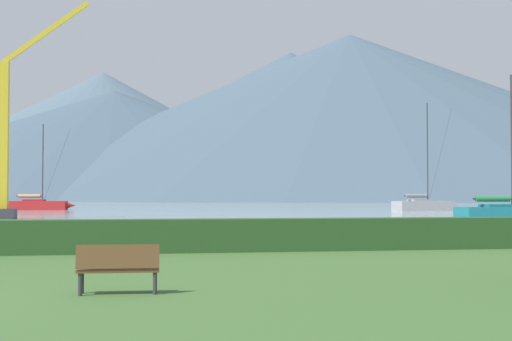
# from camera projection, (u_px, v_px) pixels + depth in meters

# --- Properties ---
(harbor_water) EXTENTS (320.00, 246.00, 0.00)m
(harbor_water) POSITION_uv_depth(u_px,v_px,m) (101.00, 204.00, 146.74)
(harbor_water) COLOR #8C9EA3
(harbor_water) RESTS_ON ground_plane
(sailboat_slip_1) EXTENTS (8.64, 3.67, 13.00)m
(sailboat_slip_1) POSITION_uv_depth(u_px,v_px,m) (424.00, 205.00, 87.14)
(sailboat_slip_1) COLOR #9E9EA3
(sailboat_slip_1) RESTS_ON harbor_water
(sailboat_slip_4) EXTENTS (7.78, 2.48, 10.36)m
(sailboat_slip_4) POSITION_uv_depth(u_px,v_px,m) (506.00, 213.00, 50.73)
(sailboat_slip_4) COLOR #19707A
(sailboat_slip_4) RESTS_ON harbor_water
(sailboat_slip_6) EXTENTS (8.39, 2.95, 10.85)m
(sailboat_slip_6) POSITION_uv_depth(u_px,v_px,m) (38.00, 204.00, 91.43)
(sailboat_slip_6) COLOR red
(sailboat_slip_6) RESTS_ON harbor_water
(park_bench_near_path) EXTENTS (1.57, 0.54, 0.95)m
(park_bench_near_path) POSITION_uv_depth(u_px,v_px,m) (118.00, 266.00, 13.76)
(park_bench_near_path) COLOR brown
(park_bench_near_path) RESTS_ON ground_plane
(dock_crane) EXTENTS (7.59, 2.00, 17.63)m
(dock_crane) POSITION_uv_depth(u_px,v_px,m) (7.00, 147.00, 57.50)
(dock_crane) COLOR #333338
(dock_crane) RESTS_ON ground_plane
(distant_hill_west_ridge) EXTENTS (349.68, 349.68, 78.22)m
(distant_hill_west_ridge) POSITION_uv_depth(u_px,v_px,m) (350.00, 116.00, 343.61)
(distant_hill_west_ridge) COLOR #425666
(distant_hill_west_ridge) RESTS_ON ground_plane
(distant_hill_central_peak) EXTENTS (268.90, 268.90, 74.08)m
(distant_hill_central_peak) POSITION_uv_depth(u_px,v_px,m) (290.00, 125.00, 365.93)
(distant_hill_central_peak) COLOR #425666
(distant_hill_central_peak) RESTS_ON ground_plane
(distant_hill_east_ridge) EXTENTS (258.29, 258.29, 70.18)m
(distant_hill_east_ridge) POSITION_uv_depth(u_px,v_px,m) (103.00, 135.00, 402.67)
(distant_hill_east_ridge) COLOR #4C6070
(distant_hill_east_ridge) RESTS_ON ground_plane
(distant_hill_far_shoulder) EXTENTS (272.26, 272.26, 50.13)m
(distant_hill_far_shoulder) POSITION_uv_depth(u_px,v_px,m) (113.00, 145.00, 334.47)
(distant_hill_far_shoulder) COLOR #425666
(distant_hill_far_shoulder) RESTS_ON ground_plane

